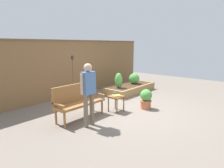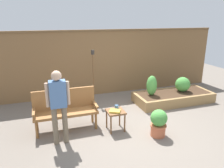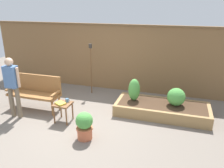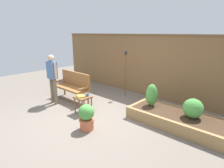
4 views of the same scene
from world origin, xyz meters
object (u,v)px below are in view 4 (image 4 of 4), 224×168
Objects in this scene: cup_on_table at (87,95)px; tiki_torch at (125,65)px; shrub_near_bench at (152,95)px; person_by_bench at (52,75)px; side_table at (83,99)px; book_on_table at (81,96)px; shrub_far_corner at (193,108)px; potted_boxwood at (87,116)px; garden_bench at (73,84)px.

cup_on_table is 0.07× the size of tiki_torch.
person_by_bench is at bearing -155.48° from shrub_near_bench.
side_table is 0.12m from book_on_table.
shrub_near_bench is 1.31× the size of shrub_far_corner.
person_by_bench is at bearing -161.84° from shrub_far_corner.
shrub_far_corner is 0.28× the size of tiki_torch.
book_on_table is at bearing 149.23° from potted_boxwood.
shrub_far_corner reaches higher than book_on_table.
person_by_bench is (-3.87, -1.27, 0.41)m from shrub_far_corner.
tiki_torch is at bearing 91.21° from side_table.
shrub_far_corner is 4.10m from person_by_bench.
tiki_torch reaches higher than book_on_table.
person_by_bench reaches higher than potted_boxwood.
tiki_torch is (-2.65, 0.83, 0.58)m from shrub_far_corner.
shrub_far_corner is 0.29× the size of person_by_bench.
shrub_near_bench is (1.52, 1.11, 0.20)m from side_table.
potted_boxwood is at bearing -71.24° from tiki_torch.
garden_bench is 12.37× the size of cup_on_table.
book_on_table is 1.31m from person_by_bench.
potted_boxwood is (0.74, -0.66, -0.20)m from cup_on_table.
shrub_near_bench is at bearing 66.67° from potted_boxwood.
person_by_bench is (-1.22, -2.10, -0.18)m from tiki_torch.
side_table is 2.01× the size of book_on_table.
cup_on_table is 1.93m from tiki_torch.
shrub_near_bench is at bearing -180.00° from shrub_far_corner.
garden_bench is 1.18m from side_table.
potted_boxwood is 0.39× the size of tiki_torch.
tiki_torch reaches higher than garden_bench.
person_by_bench is (-2.79, -1.27, 0.33)m from shrub_near_bench.
garden_bench is at bearing 73.85° from person_by_bench.
cup_on_table is 0.49× the size of book_on_table.
book_on_table is 0.52× the size of shrub_far_corner.
shrub_near_bench reaches higher than shrub_far_corner.
side_table is at bearing -156.97° from shrub_far_corner.
garden_bench reaches higher than book_on_table.
shrub_far_corner is (2.61, 1.11, 0.13)m from side_table.
shrub_far_corner is (2.65, 1.16, 0.03)m from book_on_table.
book_on_table is at bearing -143.26° from shrub_near_bench.
side_table is at bearing 84.60° from book_on_table.
tiki_torch is at bearing 108.76° from potted_boxwood.
garden_bench is 3.16× the size of shrub_far_corner.
person_by_bench is at bearing -106.15° from garden_bench.
book_on_table is 0.99m from potted_boxwood.
tiki_torch reaches higher than potted_boxwood.
shrub_far_corner is at bearing 50.92° from book_on_table.
cup_on_table is 0.19m from book_on_table.
side_table is 0.30× the size of tiki_torch.
shrub_far_corner is at bearing 42.64° from potted_boxwood.
potted_boxwood reaches higher than book_on_table.
garden_bench is 2.41× the size of shrub_near_bench.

